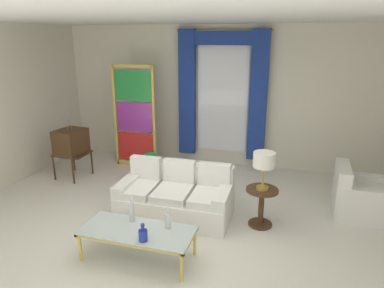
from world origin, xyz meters
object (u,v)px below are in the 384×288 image
Objects in this scene: coffee_table at (138,232)px; stained_glass_divider at (135,119)px; couch_white_long at (176,196)px; vintage_tv at (71,143)px; bottle_crystal_tall at (143,235)px; bottle_blue_decanter at (132,211)px; round_side_table at (261,204)px; peacock_figurine at (148,163)px; armchair_white at (357,198)px; table_lamp_brass at (264,161)px; bottle_amber_squat at (168,220)px.

coffee_table is 3.50m from stained_glass_divider.
vintage_tv is at bearing 160.95° from couch_white_long.
bottle_crystal_tall is 0.11× the size of stained_glass_divider.
bottle_blue_decanter is at bearing 131.14° from coffee_table.
bottle_blue_decanter is 0.58× the size of round_side_table.
couch_white_long is 1.34m from round_side_table.
peacock_figurine is (-1.23, 2.95, -0.27)m from bottle_crystal_tall.
peacock_figurine is at bearing 111.08° from coffee_table.
stained_glass_divider is (-4.34, 1.01, 0.77)m from armchair_white.
stained_glass_divider reaches higher than round_side_table.
bottle_blue_decanter is 2.74m from peacock_figurine.
stained_glass_divider is at bearing 148.29° from table_lamp_brass.
round_side_table is at bearing 35.07° from bottle_blue_decanter.
bottle_blue_decanter is at bearing 176.81° from bottle_amber_squat.
vintage_tv is 2.36× the size of table_lamp_brass.
armchair_white is 1.40× the size of peacock_figurine.
coffee_table is 6.12× the size of bottle_crystal_tall.
stained_glass_divider reaches higher than bottle_amber_squat.
bottle_amber_squat is 0.52× the size of table_lamp_brass.
couch_white_long is at bearing 93.54° from bottle_crystal_tall.
stained_glass_divider is (-1.57, 1.83, 0.75)m from couch_white_long.
peacock_figurine is (-3.91, 0.67, -0.07)m from armchair_white.
vintage_tv is at bearing 179.47° from armchair_white.
stained_glass_divider is at bearing 130.66° from couch_white_long.
bottle_amber_squat is 3.51m from stained_glass_divider.
stained_glass_divider is 3.49m from round_side_table.
vintage_tv is at bearing 167.76° from table_lamp_brass.
couch_white_long is at bearing 86.34° from coffee_table.
bottle_crystal_tall is at bearing -139.65° from armchair_white.
armchair_white reaches higher than peacock_figurine.
coffee_table is at bearing -93.66° from couch_white_long.
armchair_white is at bearing 28.77° from table_lamp_brass.
table_lamp_brass is at bearing 90.00° from round_side_table.
stained_glass_divider is at bearing 122.16° from bottle_amber_squat.
couch_white_long is at bearing -163.52° from armchair_white.
couch_white_long reaches higher than armchair_white.
round_side_table is at bearing -30.50° from peacock_figurine.
bottle_amber_squat is at bearing 23.68° from coffee_table.
stained_glass_divider is (-1.84, 2.93, 0.53)m from bottle_amber_squat.
armchair_white is at bearing 36.09° from coffee_table.
armchair_white is 4.53m from stained_glass_divider.
armchair_white is 1.80m from table_lamp_brass.
bottle_blue_decanter is 3.00m from vintage_tv.
coffee_table is 2.95m from peacock_figurine.
peacock_figurine is at bearing 149.50° from table_lamp_brass.
vintage_tv reaches higher than bottle_crystal_tall.
bottle_amber_squat is (0.51, -0.03, -0.03)m from bottle_blue_decanter.
stained_glass_divider reaches higher than vintage_tv.
bottle_amber_squat is 0.13× the size of stained_glass_divider.
bottle_crystal_tall is 0.39× the size of peacock_figurine.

